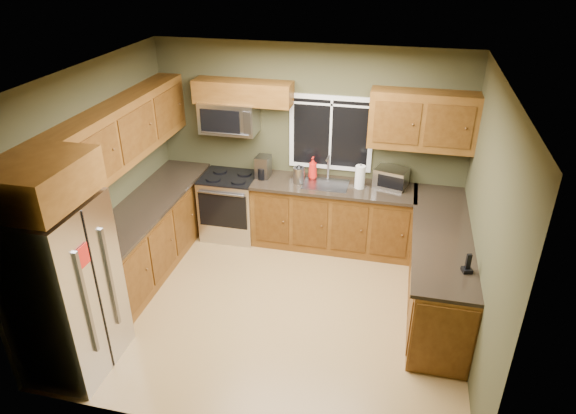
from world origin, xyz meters
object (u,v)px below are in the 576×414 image
at_px(toaster_oven, 391,178).
at_px(cordless_phone, 467,267).
at_px(coffee_maker, 263,168).
at_px(soap_bottle_a, 313,168).
at_px(refrigerator, 65,289).
at_px(range, 231,205).
at_px(soap_bottle_c, 299,171).
at_px(kettle, 299,174).
at_px(microwave, 229,117).
at_px(paper_towel_roll, 360,177).

xyz_separation_m(toaster_oven, cordless_phone, (0.84, -1.81, -0.06)).
relative_size(coffee_maker, soap_bottle_a, 0.98).
height_order(refrigerator, toaster_oven, refrigerator).
xyz_separation_m(coffee_maker, cordless_phone, (2.55, -1.72, -0.08)).
distance_m(range, soap_bottle_c, 1.12).
distance_m(kettle, soap_bottle_c, 0.19).
height_order(soap_bottle_a, cordless_phone, soap_bottle_a).
height_order(soap_bottle_a, soap_bottle_c, soap_bottle_a).
bearing_deg(kettle, microwave, 171.23).
bearing_deg(kettle, range, 179.02).
distance_m(soap_bottle_a, soap_bottle_c, 0.20).
bearing_deg(soap_bottle_a, coffee_maker, -170.47).
bearing_deg(paper_towel_roll, range, -179.49).
bearing_deg(soap_bottle_a, cordless_phone, -44.15).
distance_m(range, coffee_maker, 0.78).
bearing_deg(soap_bottle_c, soap_bottle_a, -0.20).
relative_size(refrigerator, soap_bottle_c, 9.79).
height_order(soap_bottle_c, cordless_phone, cordless_phone).
bearing_deg(kettle, soap_bottle_a, 49.58).
relative_size(kettle, cordless_phone, 1.31).
xyz_separation_m(kettle, cordless_phone, (2.04, -1.65, -0.06)).
bearing_deg(soap_bottle_a, kettle, -130.42).
distance_m(kettle, soap_bottle_a, 0.24).
bearing_deg(microwave, paper_towel_roll, -3.82).
relative_size(coffee_maker, cordless_phone, 1.47).
height_order(refrigerator, paper_towel_roll, refrigerator).
height_order(refrigerator, soap_bottle_c, refrigerator).
bearing_deg(refrigerator, microwave, 76.66).
bearing_deg(cordless_phone, kettle, 141.00).
bearing_deg(coffee_maker, soap_bottle_a, 9.53).
relative_size(soap_bottle_a, soap_bottle_c, 1.68).
relative_size(toaster_oven, coffee_maker, 1.56).
relative_size(kettle, soap_bottle_a, 0.87).
height_order(toaster_oven, soap_bottle_a, soap_bottle_a).
bearing_deg(microwave, soap_bottle_c, 1.63).
bearing_deg(range, paper_towel_roll, 0.51).
bearing_deg(kettle, toaster_oven, 7.78).
relative_size(refrigerator, soap_bottle_a, 5.82).
distance_m(toaster_oven, soap_bottle_a, 1.05).
bearing_deg(soap_bottle_a, soap_bottle_c, 179.80).
bearing_deg(soap_bottle_c, paper_towel_roll, -9.90).
distance_m(soap_bottle_c, cordless_phone, 2.77).
height_order(microwave, soap_bottle_a, microwave).
bearing_deg(toaster_oven, range, -176.17).
height_order(toaster_oven, coffee_maker, coffee_maker).
relative_size(soap_bottle_a, cordless_phone, 1.51).
relative_size(toaster_oven, cordless_phone, 2.29).
bearing_deg(toaster_oven, refrigerator, -134.66).
bearing_deg(cordless_phone, refrigerator, -163.48).
distance_m(toaster_oven, paper_towel_roll, 0.42).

